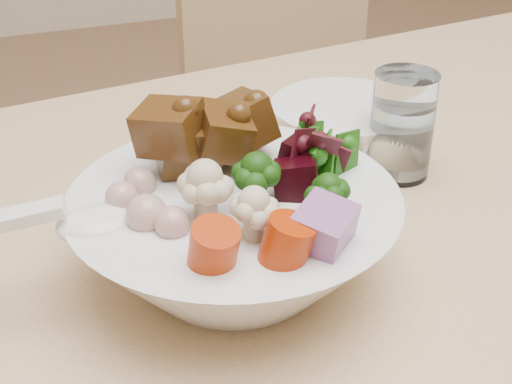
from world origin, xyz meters
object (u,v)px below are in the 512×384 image
at_px(chair_far, 303,134).
at_px(food_bowl, 236,229).
at_px(water_glass, 401,129).
at_px(side_bowl, 342,126).

relative_size(chair_far, food_bowl, 3.36).
relative_size(water_glass, side_bowl, 0.70).
height_order(food_bowl, water_glass, food_bowl).
bearing_deg(side_bowl, food_bowl, -136.73).
distance_m(food_bowl, water_glass, 0.22).
bearing_deg(chair_far, side_bowl, -116.39).
xyz_separation_m(water_glass, side_bowl, (-0.03, 0.07, -0.02)).
xyz_separation_m(chair_far, water_glass, (-0.16, -0.56, 0.29)).
xyz_separation_m(chair_far, side_bowl, (-0.19, -0.49, 0.27)).
bearing_deg(food_bowl, side_bowl, 43.27).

